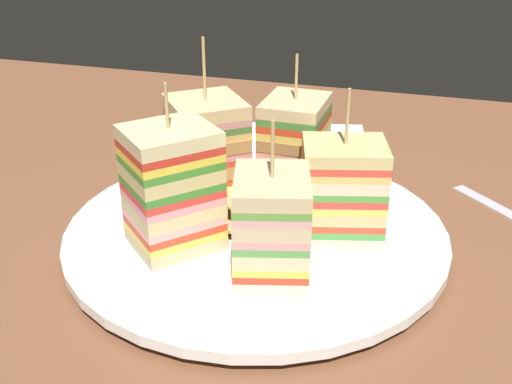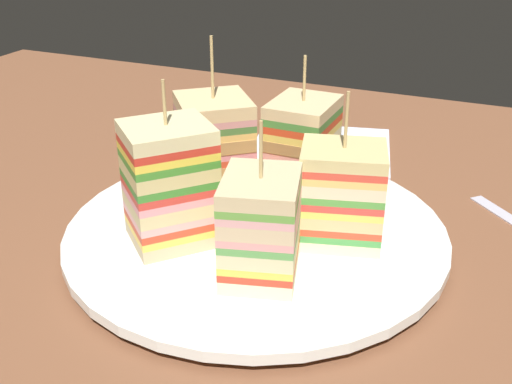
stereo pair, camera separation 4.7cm
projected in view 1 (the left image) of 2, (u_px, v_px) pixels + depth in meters
The scene contains 9 objects.
ground_plane at pixel (256, 252), 49.34cm from camera, with size 125.13×86.81×1.80cm, color brown.
plate at pixel (256, 233), 48.54cm from camera, with size 29.69×29.69×1.48cm.
sandwich_wedge_0 at pixel (173, 189), 43.95cm from camera, with size 8.03×8.07×12.35cm.
sandwich_wedge_1 at pixel (272, 226), 40.95cm from camera, with size 6.31×7.12×11.11cm.
sandwich_wedge_2 at pixel (342, 191), 45.55cm from camera, with size 7.13×6.37×11.53cm.
sandwich_wedge_3 at pixel (294, 149), 51.44cm from camera, with size 5.01×6.21×12.19cm.
sandwich_wedge_4 at pixel (207, 150), 50.90cm from camera, with size 8.18×8.24×13.65cm.
chip_pile at pixel (243, 212), 47.77cm from camera, with size 7.70×7.12×2.73cm.
napkin at pixel (300, 144), 66.82cm from camera, with size 14.54×13.34×0.50cm, color silver.
Camera 1 is at (12.12, -40.23, 25.41)cm, focal length 43.21 mm.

